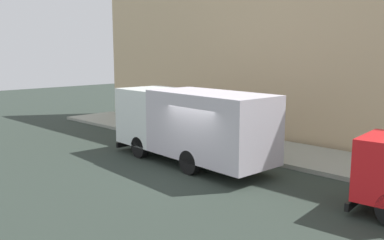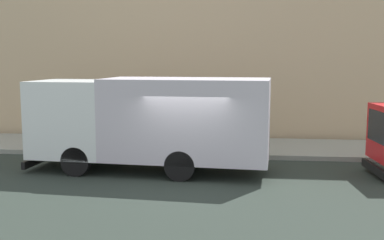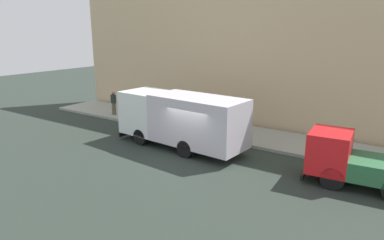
% 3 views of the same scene
% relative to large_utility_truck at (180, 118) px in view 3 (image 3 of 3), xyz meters
% --- Properties ---
extents(ground, '(80.00, 80.00, 0.00)m').
position_rel_large_utility_truck_xyz_m(ground, '(-0.97, -1.30, -1.67)').
color(ground, '#29322C').
extents(sidewalk, '(3.69, 30.00, 0.17)m').
position_rel_large_utility_truck_xyz_m(sidewalk, '(3.88, -1.30, -1.58)').
color(sidewalk, '#96998D').
rests_on(sidewalk, ground).
extents(building_facade, '(0.50, 30.00, 10.83)m').
position_rel_large_utility_truck_xyz_m(building_facade, '(6.22, -1.30, 3.75)').
color(building_facade, '#CEB186').
rests_on(building_facade, ground).
extents(large_utility_truck, '(2.93, 7.76, 2.97)m').
position_rel_large_utility_truck_xyz_m(large_utility_truck, '(0.00, 0.00, 0.00)').
color(large_utility_truck, white).
rests_on(large_utility_truck, ground).
extents(small_flatbed_truck, '(2.39, 5.34, 2.19)m').
position_rel_large_utility_truck_xyz_m(small_flatbed_truck, '(0.12, -9.03, -0.62)').
color(small_flatbed_truck, red).
rests_on(small_flatbed_truck, ground).
extents(pedestrian_walking, '(0.44, 0.44, 1.58)m').
position_rel_large_utility_truck_xyz_m(pedestrian_walking, '(4.60, 2.81, -0.67)').
color(pedestrian_walking, '#4E3E53').
rests_on(pedestrian_walking, sidewalk).
extents(pedestrian_standing, '(0.35, 0.35, 1.82)m').
position_rel_large_utility_truck_xyz_m(pedestrian_standing, '(5.23, 5.63, -0.52)').
color(pedestrian_standing, '#262328').
rests_on(pedestrian_standing, sidewalk).
extents(pedestrian_third, '(0.56, 0.56, 1.73)m').
position_rel_large_utility_truck_xyz_m(pedestrian_third, '(2.84, 8.16, -0.59)').
color(pedestrian_third, brown).
rests_on(pedestrian_third, sidewalk).
extents(traffic_cone_orange, '(0.51, 0.51, 0.73)m').
position_rel_large_utility_truck_xyz_m(traffic_cone_orange, '(2.33, 4.98, -1.13)').
color(traffic_cone_orange, orange).
rests_on(traffic_cone_orange, sidewalk).
extents(street_sign_post, '(0.44, 0.08, 2.33)m').
position_rel_large_utility_truck_xyz_m(street_sign_post, '(2.53, -1.02, -0.11)').
color(street_sign_post, '#4C5156').
rests_on(street_sign_post, sidewalk).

